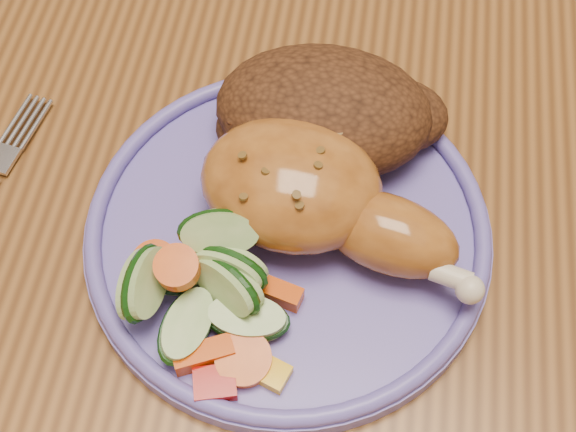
{
  "coord_description": "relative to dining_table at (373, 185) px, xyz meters",
  "views": [
    {
      "loc": [
        -0.01,
        -0.34,
        1.17
      ],
      "look_at": [
        -0.05,
        -0.1,
        0.78
      ],
      "focal_mm": 50.0,
      "sensor_mm": 36.0,
      "label": 1
    }
  ],
  "objects": [
    {
      "name": "plate_rim",
      "position": [
        -0.05,
        -0.1,
        0.1
      ],
      "size": [
        0.24,
        0.24,
        0.01
      ],
      "primitive_type": "torus",
      "color": "#6053B0",
      "rests_on": "plate"
    },
    {
      "name": "chicken_leg",
      "position": [
        -0.04,
        -0.09,
        0.12
      ],
      "size": [
        0.17,
        0.11,
        0.06
      ],
      "color": "#AB6423",
      "rests_on": "plate"
    },
    {
      "name": "plate",
      "position": [
        -0.05,
        -0.1,
        0.09
      ],
      "size": [
        0.24,
        0.24,
        0.01
      ],
      "primitive_type": "cylinder",
      "color": "#6053B0",
      "rests_on": "dining_table"
    },
    {
      "name": "vegetable_pile",
      "position": [
        -0.09,
        -0.15,
        0.11
      ],
      "size": [
        0.1,
        0.11,
        0.05
      ],
      "color": "#A50A05",
      "rests_on": "plate"
    },
    {
      "name": "rice_pilaf",
      "position": [
        -0.04,
        -0.03,
        0.12
      ],
      "size": [
        0.14,
        0.1,
        0.06
      ],
      "color": "#452411",
      "rests_on": "plate"
    },
    {
      "name": "dining_table",
      "position": [
        0.0,
        0.0,
        0.0
      ],
      "size": [
        0.9,
        1.4,
        0.75
      ],
      "color": "brown",
      "rests_on": "ground"
    }
  ]
}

